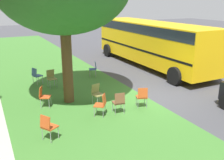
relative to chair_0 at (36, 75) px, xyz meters
name	(u,v)px	position (x,y,z in m)	size (l,w,h in m)	color
ground	(151,97)	(-4.28, -4.29, -0.52)	(80.00, 80.00, 0.00)	#424247
grass_verge	(86,110)	(-4.28, -1.09, -0.52)	(48.00, 6.00, 0.01)	#3D752D
chair_0	(36,75)	(0.00, 0.00, 0.00)	(0.54, 0.55, 0.88)	#335184
chair_1	(51,77)	(-0.79, -0.60, 0.00)	(0.47, 0.46, 0.88)	olive
chair_2	(142,96)	(-5.12, -3.24, 0.00)	(0.54, 0.53, 0.88)	#C64C1E
chair_3	(48,125)	(-5.99, 0.81, 0.00)	(0.57, 0.57, 0.88)	#C64C1E
chair_4	(97,92)	(-3.94, -1.76, 0.00)	(0.51, 0.51, 0.88)	olive
chair_5	(44,95)	(-3.23, 0.33, 0.00)	(0.55, 0.56, 0.88)	#C64C1E
chair_6	(94,68)	(-0.06, -3.25, 0.00)	(0.53, 0.53, 0.88)	#335184
chair_7	(119,101)	(-5.22, -2.12, 0.00)	(0.48, 0.48, 0.88)	brown
chair_8	(102,103)	(-5.11, -1.43, 0.00)	(0.58, 0.58, 0.88)	#C64C1E
school_bus	(151,40)	(0.62, -7.67, 1.24)	(10.40, 2.80, 2.88)	yellow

